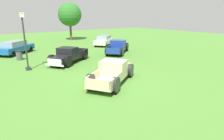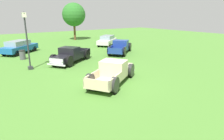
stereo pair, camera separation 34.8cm
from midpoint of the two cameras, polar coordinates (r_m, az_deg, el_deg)
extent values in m
plane|color=#477A2D|center=(12.85, 0.40, -3.64)|extent=(80.00, 80.00, 0.00)
cube|color=#C6B793|center=(13.95, 3.21, 0.63)|extent=(1.99, 1.99, 0.52)
cube|color=silver|center=(14.62, 4.14, 1.35)|extent=(0.76, 1.12, 0.44)
sphere|color=silver|center=(14.78, 1.98, 1.65)|extent=(0.19, 0.19, 0.19)
sphere|color=silver|center=(14.44, 6.30, 1.21)|extent=(0.19, 0.19, 0.19)
cube|color=#C6B793|center=(12.66, 1.27, 0.37)|extent=(1.91, 2.01, 1.10)
cube|color=#8C9EA8|center=(13.13, 2.18, 2.03)|extent=(0.79, 1.17, 0.48)
cube|color=#C6B793|center=(11.39, -1.64, -4.11)|extent=(2.55, 2.43, 0.10)
cube|color=#C6B793|center=(11.60, -5.09, -2.18)|extent=(1.72, 1.16, 0.52)
cube|color=#C6B793|center=(11.02, 1.97, -3.12)|extent=(1.72, 1.16, 0.52)
cube|color=#C6B793|center=(10.47, -3.77, -4.21)|extent=(0.94, 1.37, 0.52)
cylinder|color=black|center=(14.29, 0.15, -0.06)|extent=(0.72, 0.57, 0.72)
cylinder|color=#B7B7BC|center=(14.29, 0.12, -0.05)|extent=(0.37, 0.35, 0.29)
cylinder|color=black|center=(14.24, 0.16, 0.65)|extent=(0.91, 0.72, 0.91)
cylinder|color=black|center=(13.80, 6.34, -0.75)|extent=(0.72, 0.57, 0.72)
cylinder|color=#B7B7BC|center=(13.80, 6.38, -0.76)|extent=(0.37, 0.35, 0.29)
cylinder|color=black|center=(13.75, 6.36, -0.02)|extent=(0.91, 0.72, 0.91)
cylinder|color=black|center=(11.54, -5.77, -4.18)|extent=(0.72, 0.57, 0.72)
cylinder|color=#B7B7BC|center=(11.54, -5.81, -4.17)|extent=(0.37, 0.35, 0.29)
cylinder|color=black|center=(11.47, -5.80, -3.32)|extent=(0.91, 0.72, 0.91)
cylinder|color=black|center=(10.92, 1.73, -5.30)|extent=(0.72, 0.57, 0.72)
cylinder|color=#B7B7BC|center=(10.92, 1.77, -5.30)|extent=(0.37, 0.35, 0.29)
cylinder|color=black|center=(10.86, 1.73, -4.40)|extent=(0.91, 0.72, 0.91)
cube|color=silver|center=(14.74, 4.16, 0.26)|extent=(1.03, 1.51, 0.11)
cube|color=black|center=(17.09, -14.25, 3.09)|extent=(2.02, 2.03, 0.53)
cube|color=silver|center=(16.50, -15.68, 2.52)|extent=(0.80, 1.11, 0.44)
sphere|color=silver|center=(16.18, -13.96, 2.48)|extent=(0.19, 0.19, 0.19)
sphere|color=silver|center=(16.85, -17.27, 2.76)|extent=(0.19, 0.19, 0.19)
cube|color=black|center=(18.13, -11.95, 4.91)|extent=(1.95, 2.03, 1.11)
cube|color=#8C9EA8|center=(17.60, -13.00, 5.32)|extent=(0.83, 1.16, 0.49)
cube|color=black|center=(19.61, -9.36, 4.37)|extent=(2.58, 2.48, 0.10)
cube|color=black|center=(19.19, -7.40, 5.15)|extent=(1.70, 1.23, 0.53)
cube|color=black|center=(19.93, -11.33, 5.38)|extent=(1.70, 1.23, 0.53)
cube|color=black|center=(20.38, -8.07, 5.77)|extent=(0.99, 1.36, 0.53)
cylinder|color=black|center=(16.72, -11.89, 2.02)|extent=(0.72, 0.59, 0.73)
cylinder|color=#B7B7BC|center=(16.71, -11.86, 2.02)|extent=(0.37, 0.36, 0.29)
cylinder|color=black|center=(16.67, -11.93, 2.63)|extent=(0.91, 0.75, 0.92)
cylinder|color=black|center=(17.61, -16.38, 2.42)|extent=(0.72, 0.59, 0.73)
cylinder|color=#B7B7BC|center=(17.62, -16.40, 2.42)|extent=(0.37, 0.36, 0.29)
cylinder|color=black|center=(17.57, -16.42, 3.01)|extent=(0.91, 0.75, 0.92)
cylinder|color=black|center=(19.45, -6.92, 4.23)|extent=(0.72, 0.59, 0.73)
cylinder|color=#B7B7BC|center=(19.44, -6.90, 4.23)|extent=(0.37, 0.36, 0.29)
cylinder|color=black|center=(19.41, -6.94, 4.76)|extent=(0.91, 0.75, 0.92)
cylinder|color=black|center=(20.22, -11.03, 4.51)|extent=(0.72, 0.59, 0.73)
cylinder|color=#B7B7BC|center=(20.23, -11.05, 4.51)|extent=(0.37, 0.36, 0.29)
cylinder|color=black|center=(20.19, -11.05, 5.02)|extent=(0.91, 0.75, 0.92)
cube|color=silver|center=(16.54, -15.68, 1.48)|extent=(1.09, 1.49, 0.12)
cube|color=navy|center=(23.88, 3.77, 7.21)|extent=(2.07, 2.08, 0.54)
cube|color=silver|center=(24.61, 4.14, 7.47)|extent=(0.90, 1.07, 0.45)
sphere|color=silver|center=(24.71, 2.77, 7.59)|extent=(0.20, 0.20, 0.20)
sphere|color=silver|center=(24.47, 5.50, 7.45)|extent=(0.20, 0.20, 0.20)
cube|color=navy|center=(22.51, 3.06, 7.42)|extent=(2.02, 2.07, 1.12)
cube|color=#8C9EA8|center=(23.05, 3.39, 8.25)|extent=(0.93, 1.11, 0.49)
cube|color=navy|center=(21.01, 2.04, 5.38)|extent=(2.62, 2.56, 0.10)
cube|color=navy|center=(21.14, -0.01, 6.34)|extent=(1.63, 1.37, 0.54)
cube|color=navy|center=(20.79, 4.14, 6.12)|extent=(1.63, 1.37, 0.54)
cube|color=navy|center=(20.01, 1.38, 5.77)|extent=(1.10, 1.31, 0.54)
cylinder|color=black|center=(24.10, 1.84, 6.67)|extent=(0.71, 0.64, 0.74)
cylinder|color=#B7B7BC|center=(24.10, 1.82, 6.67)|extent=(0.38, 0.37, 0.30)
cylinder|color=black|center=(24.07, 1.84, 7.11)|extent=(0.90, 0.81, 0.94)
cylinder|color=black|center=(23.77, 5.71, 6.46)|extent=(0.71, 0.64, 0.74)
cylinder|color=#B7B7BC|center=(23.77, 5.73, 6.46)|extent=(0.38, 0.37, 0.30)
cylinder|color=black|center=(23.74, 5.72, 6.91)|extent=(0.90, 0.81, 0.94)
cylinder|color=black|center=(20.99, -0.31, 5.25)|extent=(0.71, 0.64, 0.74)
cylinder|color=#B7B7BC|center=(20.99, -0.33, 5.25)|extent=(0.38, 0.37, 0.30)
cylinder|color=black|center=(20.96, -0.31, 5.75)|extent=(0.90, 0.81, 0.94)
cylinder|color=black|center=(20.61, 4.10, 5.00)|extent=(0.71, 0.64, 0.74)
cylinder|color=#B7B7BC|center=(20.61, 4.13, 5.00)|extent=(0.38, 0.37, 0.30)
cylinder|color=black|center=(20.57, 4.11, 5.51)|extent=(0.90, 0.81, 0.94)
cube|color=silver|center=(24.69, 4.14, 6.78)|extent=(1.21, 1.43, 0.12)
cube|color=silver|center=(28.10, -1.10, 8.52)|extent=(4.42, 4.02, 0.58)
cube|color=#7F939E|center=(28.17, -1.01, 9.68)|extent=(2.78, 2.63, 0.53)
cylinder|color=black|center=(26.54, -0.44, 7.43)|extent=(0.61, 0.54, 0.62)
cylinder|color=black|center=(27.03, -3.61, 7.56)|extent=(0.61, 0.54, 0.62)
cylinder|color=black|center=(29.30, 1.24, 8.26)|extent=(0.61, 0.54, 0.62)
cylinder|color=black|center=(29.74, -1.68, 8.38)|extent=(0.61, 0.54, 0.62)
cube|color=#195699|center=(24.56, -25.40, 5.91)|extent=(4.58, 4.33, 0.61)
cube|color=#7F939E|center=(24.36, -25.79, 7.19)|extent=(2.90, 2.81, 0.56)
cylinder|color=black|center=(26.28, -24.63, 5.91)|extent=(0.62, 0.58, 0.65)
cylinder|color=black|center=(25.30, -21.72, 5.88)|extent=(0.62, 0.58, 0.65)
cylinder|color=black|center=(24.02, -29.08, 4.49)|extent=(0.62, 0.58, 0.65)
cylinder|color=black|center=(22.94, -26.09, 4.42)|extent=(0.62, 0.58, 0.65)
cube|color=#2D2D33|center=(17.09, -22.50, 0.59)|extent=(0.36, 0.36, 0.25)
cylinder|color=#2D2D33|center=(16.70, -23.27, 7.45)|extent=(0.12, 0.12, 3.89)
cube|color=#F2EACC|center=(16.56, -24.11, 14.72)|extent=(0.28, 0.28, 0.36)
cone|color=#2D2D33|center=(16.56, -24.18, 15.34)|extent=(0.32, 0.32, 0.14)
cylinder|color=#4C4C51|center=(21.14, -24.62, 3.99)|extent=(0.56, 0.56, 0.85)
cylinder|color=black|center=(21.05, -24.77, 5.25)|extent=(0.59, 0.59, 0.10)
cylinder|color=brown|center=(34.83, -10.72, 11.09)|extent=(0.36, 0.36, 2.84)
sphere|color=#286623|center=(34.70, -10.98, 15.85)|extent=(3.93, 3.93, 3.93)
camera|label=1|loc=(0.17, -89.20, 0.23)|focal=30.80mm
camera|label=2|loc=(0.17, 90.80, -0.23)|focal=30.80mm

